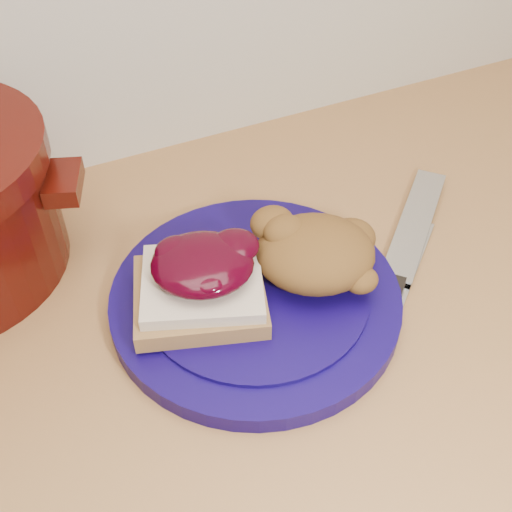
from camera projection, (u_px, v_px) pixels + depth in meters
name	position (u px, v px, depth m)	size (l,w,h in m)	color
base_cabinet	(228.00, 510.00, 0.99)	(4.00, 0.60, 0.86)	beige
plate	(255.00, 299.00, 0.66)	(0.30, 0.30, 0.02)	#0E0549
sandwich	(201.00, 281.00, 0.62)	(0.15, 0.14, 0.06)	olive
stuffing_mound	(315.00, 253.00, 0.64)	(0.12, 0.10, 0.06)	brown
chef_knife	(392.00, 291.00, 0.67)	(0.25, 0.24, 0.02)	black
butter_knife	(410.00, 272.00, 0.70)	(0.18, 0.01, 0.00)	silver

